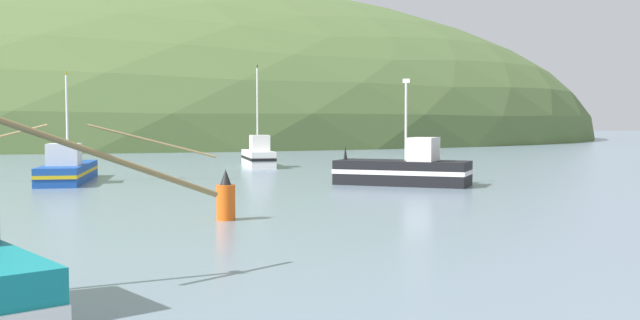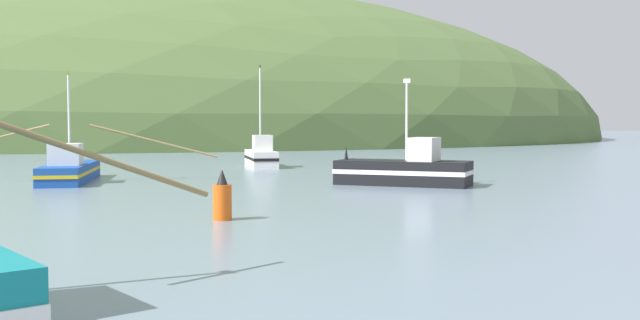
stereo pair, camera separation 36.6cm
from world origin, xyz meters
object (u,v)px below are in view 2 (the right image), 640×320
Objects in this scene: fishing_boat_black at (405,170)px; fishing_boat_white at (261,156)px; fishing_boat_blue at (70,170)px; channel_buoy at (222,199)px.

fishing_boat_white reaches higher than fishing_boat_black.
fishing_boat_black is 17.57m from fishing_boat_white.
fishing_boat_blue is 17.93m from fishing_boat_black.
fishing_boat_white reaches higher than channel_buoy.
fishing_boat_blue is 16.03m from fishing_boat_white.
fishing_boat_white is (-4.40, 17.01, 0.01)m from fishing_boat_black.
fishing_boat_blue is 9.64× the size of channel_buoy.
fishing_boat_white is at bearing -45.43° from fishing_boat_blue.
fishing_boat_black is 4.22× the size of channel_buoy.
fishing_boat_black is (16.64, -6.66, 0.12)m from fishing_boat_blue.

